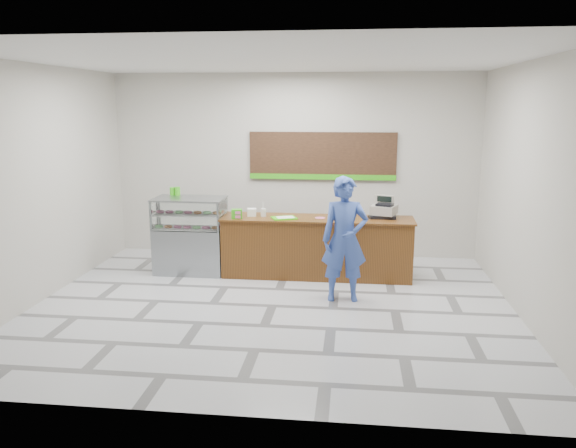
# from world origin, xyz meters

# --- Properties ---
(floor) EXTENTS (7.00, 7.00, 0.00)m
(floor) POSITION_xyz_m (0.00, 0.00, 0.00)
(floor) COLOR silver
(floor) RESTS_ON ground
(back_wall) EXTENTS (7.00, 0.00, 7.00)m
(back_wall) POSITION_xyz_m (0.00, 3.00, 1.75)
(back_wall) COLOR beige
(back_wall) RESTS_ON floor
(ceiling) EXTENTS (7.00, 7.00, 0.00)m
(ceiling) POSITION_xyz_m (0.00, 0.00, 3.50)
(ceiling) COLOR silver
(ceiling) RESTS_ON back_wall
(sales_counter) EXTENTS (3.26, 0.76, 1.03)m
(sales_counter) POSITION_xyz_m (0.55, 1.55, 0.52)
(sales_counter) COLOR #633412
(sales_counter) RESTS_ON floor
(display_case) EXTENTS (1.22, 0.72, 1.33)m
(display_case) POSITION_xyz_m (-1.67, 1.55, 0.68)
(display_case) COLOR gray
(display_case) RESTS_ON floor
(menu_board) EXTENTS (2.80, 0.06, 0.90)m
(menu_board) POSITION_xyz_m (0.55, 2.96, 1.93)
(menu_board) COLOR black
(menu_board) RESTS_ON back_wall
(cash_register) EXTENTS (0.50, 0.51, 0.37)m
(cash_register) POSITION_xyz_m (1.68, 1.72, 1.17)
(cash_register) COLOR black
(cash_register) RESTS_ON sales_counter
(card_terminal) EXTENTS (0.12, 0.18, 0.04)m
(card_terminal) POSITION_xyz_m (1.47, 1.59, 1.05)
(card_terminal) COLOR black
(card_terminal) RESTS_ON sales_counter
(serving_tray) EXTENTS (0.48, 0.42, 0.02)m
(serving_tray) POSITION_xyz_m (0.00, 1.42, 1.04)
(serving_tray) COLOR #40DC0A
(serving_tray) RESTS_ON sales_counter
(napkin_box) EXTENTS (0.18, 0.18, 0.13)m
(napkin_box) POSITION_xyz_m (-0.58, 1.58, 1.09)
(napkin_box) COLOR white
(napkin_box) RESTS_ON sales_counter
(straw_cup) EXTENTS (0.09, 0.09, 0.13)m
(straw_cup) POSITION_xyz_m (-0.37, 1.55, 1.10)
(straw_cup) COLOR silver
(straw_cup) RESTS_ON sales_counter
(promo_box) EXTENTS (0.20, 0.15, 0.16)m
(promo_box) POSITION_xyz_m (-0.79, 1.33, 1.11)
(promo_box) COLOR green
(promo_box) RESTS_ON sales_counter
(donut_decal) EXTENTS (0.17, 0.17, 0.00)m
(donut_decal) POSITION_xyz_m (0.60, 1.54, 1.03)
(donut_decal) COLOR #DA6499
(donut_decal) RESTS_ON sales_counter
(green_cup_left) EXTENTS (0.09, 0.09, 0.14)m
(green_cup_left) POSITION_xyz_m (-2.05, 1.82, 1.40)
(green_cup_left) COLOR green
(green_cup_left) RESTS_ON display_case
(green_cup_right) EXTENTS (0.10, 0.10, 0.15)m
(green_cup_right) POSITION_xyz_m (-1.95, 1.80, 1.40)
(green_cup_right) COLOR green
(green_cup_right) RESTS_ON display_case
(customer) EXTENTS (0.73, 0.52, 1.88)m
(customer) POSITION_xyz_m (1.04, 0.41, 0.94)
(customer) COLOR #3550A3
(customer) RESTS_ON floor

